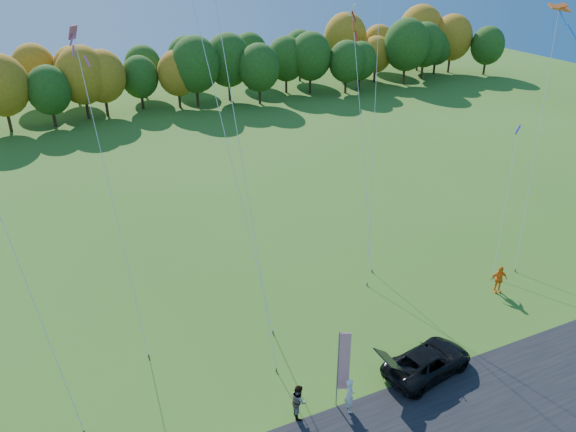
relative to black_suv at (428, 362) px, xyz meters
name	(u,v)px	position (x,y,z in m)	size (l,w,h in m)	color
ground	(338,389)	(-4.76, 0.89, -0.70)	(160.00, 160.00, 0.00)	#345E19
tree_line	(129,113)	(-4.76, 55.89, -0.70)	(116.00, 12.00, 10.00)	#1E4711
black_suv	(428,362)	(0.00, 0.00, 0.00)	(2.32, 5.03, 1.40)	black
person_tailgate_a	(350,395)	(-5.01, -0.54, 0.23)	(0.68, 0.45, 1.86)	silver
person_tailgate_b	(299,401)	(-7.34, 0.19, 0.20)	(0.87, 0.68, 1.79)	gray
person_east	(499,279)	(8.71, 4.15, 0.24)	(1.10, 0.46, 1.87)	orange
feather_flag	(343,361)	(-5.19, -0.07, 2.01)	(0.54, 0.27, 4.42)	#999999
kite_delta_blue	(201,37)	(-7.62, 11.16, 15.14)	(4.98, 10.83, 32.41)	#4C3F33
kite_parafoil_orange	(377,67)	(4.87, 13.78, 12.09)	(8.73, 11.76, 26.08)	#4C3F33
kite_delta_red	(223,31)	(-7.15, 9.08, 15.64)	(2.69, 9.20, 23.10)	#4C3F33
kite_parafoil_rainbow	(538,136)	(15.01, 8.71, 7.45)	(8.44, 7.08, 16.65)	#4C3F33
kite_diamond_yellow	(20,267)	(-17.89, 6.89, 6.52)	(2.97, 7.73, 14.88)	#4C3F33
kite_diamond_white	(362,141)	(3.38, 12.67, 7.59)	(1.85, 6.83, 16.86)	#4C3F33
kite_diamond_pink	(111,196)	(-13.20, 10.49, 7.61)	(1.26, 6.92, 16.78)	#4C3F33
kite_diamond_blue_low	(506,201)	(11.80, 7.52, 3.65)	(4.77, 4.59, 9.18)	#4C3F33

